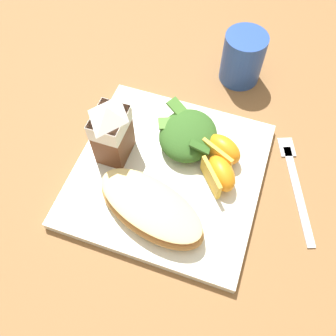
{
  "coord_description": "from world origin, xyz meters",
  "views": [
    {
      "loc": [
        -0.26,
        -0.09,
        0.5
      ],
      "look_at": [
        0.0,
        0.0,
        0.03
      ],
      "focal_mm": 38.84,
      "sensor_mm": 36.0,
      "label": 1
    }
  ],
  "objects_px": {
    "milk_carton": "(111,130)",
    "green_salad_pile": "(188,135)",
    "cheesy_pizza_bread": "(152,209)",
    "orange_wedge_front": "(220,174)",
    "metal_fork": "(295,179)",
    "drinking_blue_cup": "(243,58)",
    "white_plate": "(168,174)",
    "orange_wedge_middle": "(223,150)"
  },
  "relations": [
    {
      "from": "milk_carton",
      "to": "green_salad_pile",
      "type": "bearing_deg",
      "value": -61.66
    },
    {
      "from": "green_salad_pile",
      "to": "drinking_blue_cup",
      "type": "height_order",
      "value": "drinking_blue_cup"
    },
    {
      "from": "orange_wedge_front",
      "to": "green_salad_pile",
      "type": "bearing_deg",
      "value": 51.72
    },
    {
      "from": "green_salad_pile",
      "to": "milk_carton",
      "type": "bearing_deg",
      "value": 118.34
    },
    {
      "from": "green_salad_pile",
      "to": "orange_wedge_front",
      "type": "distance_m",
      "value": 0.08
    },
    {
      "from": "green_salad_pile",
      "to": "metal_fork",
      "type": "relative_size",
      "value": 0.57
    },
    {
      "from": "milk_carton",
      "to": "drinking_blue_cup",
      "type": "distance_m",
      "value": 0.28
    },
    {
      "from": "cheesy_pizza_bread",
      "to": "milk_carton",
      "type": "relative_size",
      "value": 1.69
    },
    {
      "from": "white_plate",
      "to": "drinking_blue_cup",
      "type": "relative_size",
      "value": 3.06
    },
    {
      "from": "orange_wedge_front",
      "to": "metal_fork",
      "type": "height_order",
      "value": "orange_wedge_front"
    },
    {
      "from": "white_plate",
      "to": "green_salad_pile",
      "type": "relative_size",
      "value": 2.72
    },
    {
      "from": "cheesy_pizza_bread",
      "to": "white_plate",
      "type": "bearing_deg",
      "value": 1.62
    },
    {
      "from": "orange_wedge_front",
      "to": "drinking_blue_cup",
      "type": "distance_m",
      "value": 0.24
    },
    {
      "from": "milk_carton",
      "to": "drinking_blue_cup",
      "type": "height_order",
      "value": "milk_carton"
    },
    {
      "from": "cheesy_pizza_bread",
      "to": "orange_wedge_middle",
      "type": "xyz_separation_m",
      "value": [
        0.13,
        -0.07,
        0.0
      ]
    },
    {
      "from": "cheesy_pizza_bread",
      "to": "green_salad_pile",
      "type": "xyz_separation_m",
      "value": [
        0.13,
        -0.01,
        0.0
      ]
    },
    {
      "from": "milk_carton",
      "to": "orange_wedge_middle",
      "type": "height_order",
      "value": "milk_carton"
    },
    {
      "from": "cheesy_pizza_bread",
      "to": "drinking_blue_cup",
      "type": "distance_m",
      "value": 0.32
    },
    {
      "from": "cheesy_pizza_bread",
      "to": "metal_fork",
      "type": "height_order",
      "value": "cheesy_pizza_bread"
    },
    {
      "from": "orange_wedge_front",
      "to": "white_plate",
      "type": "bearing_deg",
      "value": 97.27
    },
    {
      "from": "cheesy_pizza_bread",
      "to": "orange_wedge_front",
      "type": "height_order",
      "value": "orange_wedge_front"
    },
    {
      "from": "white_plate",
      "to": "milk_carton",
      "type": "relative_size",
      "value": 2.55
    },
    {
      "from": "milk_carton",
      "to": "orange_wedge_front",
      "type": "distance_m",
      "value": 0.17
    },
    {
      "from": "cheesy_pizza_bread",
      "to": "drinking_blue_cup",
      "type": "relative_size",
      "value": 2.03
    },
    {
      "from": "orange_wedge_middle",
      "to": "milk_carton",
      "type": "bearing_deg",
      "value": 105.85
    },
    {
      "from": "green_salad_pile",
      "to": "metal_fork",
      "type": "distance_m",
      "value": 0.18
    },
    {
      "from": "metal_fork",
      "to": "white_plate",
      "type": "bearing_deg",
      "value": 107.28
    },
    {
      "from": "cheesy_pizza_bread",
      "to": "drinking_blue_cup",
      "type": "xyz_separation_m",
      "value": [
        0.32,
        -0.05,
        0.01
      ]
    },
    {
      "from": "milk_carton",
      "to": "metal_fork",
      "type": "relative_size",
      "value": 0.61
    },
    {
      "from": "orange_wedge_front",
      "to": "orange_wedge_middle",
      "type": "distance_m",
      "value": 0.04
    },
    {
      "from": "cheesy_pizza_bread",
      "to": "metal_fork",
      "type": "bearing_deg",
      "value": -54.61
    },
    {
      "from": "orange_wedge_front",
      "to": "metal_fork",
      "type": "xyz_separation_m",
      "value": [
        0.05,
        -0.11,
        -0.03
      ]
    },
    {
      "from": "white_plate",
      "to": "milk_carton",
      "type": "distance_m",
      "value": 0.11
    },
    {
      "from": "orange_wedge_middle",
      "to": "drinking_blue_cup",
      "type": "xyz_separation_m",
      "value": [
        0.19,
        0.02,
        0.01
      ]
    },
    {
      "from": "orange_wedge_middle",
      "to": "metal_fork",
      "type": "distance_m",
      "value": 0.12
    },
    {
      "from": "cheesy_pizza_bread",
      "to": "metal_fork",
      "type": "xyz_separation_m",
      "value": [
        0.13,
        -0.19,
        -0.03
      ]
    },
    {
      "from": "cheesy_pizza_bread",
      "to": "orange_wedge_front",
      "type": "relative_size",
      "value": 2.7
    },
    {
      "from": "green_salad_pile",
      "to": "white_plate",
      "type": "bearing_deg",
      "value": 168.87
    },
    {
      "from": "green_salad_pile",
      "to": "metal_fork",
      "type": "height_order",
      "value": "green_salad_pile"
    },
    {
      "from": "orange_wedge_middle",
      "to": "drinking_blue_cup",
      "type": "relative_size",
      "value": 0.76
    },
    {
      "from": "green_salad_pile",
      "to": "drinking_blue_cup",
      "type": "xyz_separation_m",
      "value": [
        0.18,
        -0.04,
        0.01
      ]
    },
    {
      "from": "green_salad_pile",
      "to": "milk_carton",
      "type": "xyz_separation_m",
      "value": [
        -0.05,
        0.1,
        0.04
      ]
    }
  ]
}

